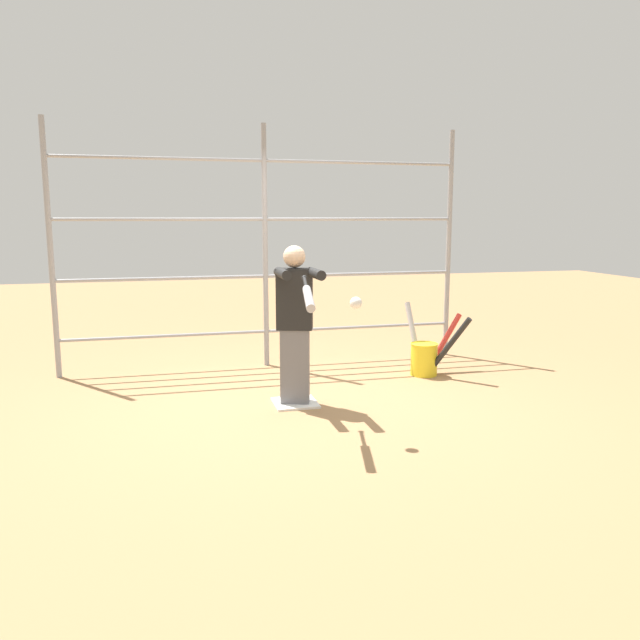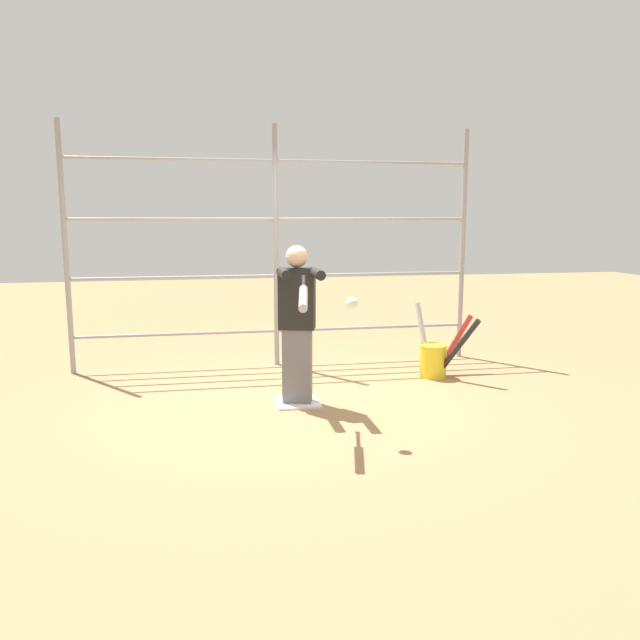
{
  "view_description": "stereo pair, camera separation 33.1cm",
  "coord_description": "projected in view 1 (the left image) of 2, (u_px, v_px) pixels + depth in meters",
  "views": [
    {
      "loc": [
        1.17,
        5.51,
        1.74
      ],
      "look_at": [
        -0.14,
        0.38,
        0.85
      ],
      "focal_mm": 35.0,
      "sensor_mm": 36.0,
      "label": 1
    },
    {
      "loc": [
        0.85,
        5.58,
        1.74
      ],
      "look_at": [
        -0.14,
        0.38,
        0.85
      ],
      "focal_mm": 35.0,
      "sensor_mm": 36.0,
      "label": 2
    }
  ],
  "objects": [
    {
      "name": "ground_plane",
      "position": [
        295.0,
        404.0,
        5.84
      ],
      "size": [
        24.0,
        24.0,
        0.0
      ],
      "primitive_type": "plane",
      "color": "#9E754C"
    },
    {
      "name": "baseball_bat_swinging",
      "position": [
        308.0,
        296.0,
        4.75
      ],
      "size": [
        0.2,
        0.89,
        0.19
      ],
      "color": "black"
    },
    {
      "name": "fence_backstop",
      "position": [
        265.0,
        248.0,
        7.14
      ],
      "size": [
        4.64,
        0.06,
        2.76
      ],
      "color": "#939399",
      "rests_on": "ground"
    },
    {
      "name": "home_plate",
      "position": [
        295.0,
        403.0,
        5.84
      ],
      "size": [
        0.4,
        0.4,
        0.02
      ],
      "color": "white",
      "rests_on": "ground"
    },
    {
      "name": "batter",
      "position": [
        295.0,
        320.0,
        5.69
      ],
      "size": [
        0.37,
        0.57,
        1.48
      ],
      "color": "slate",
      "rests_on": "ground"
    },
    {
      "name": "softball_in_flight",
      "position": [
        356.0,
        303.0,
        4.83
      ],
      "size": [
        0.1,
        0.1,
        0.1
      ],
      "color": "white"
    },
    {
      "name": "bat_bucket",
      "position": [
        426.0,
        355.0,
        6.88
      ],
      "size": [
        0.71,
        0.75,
        0.78
      ],
      "color": "yellow",
      "rests_on": "ground"
    }
  ]
}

